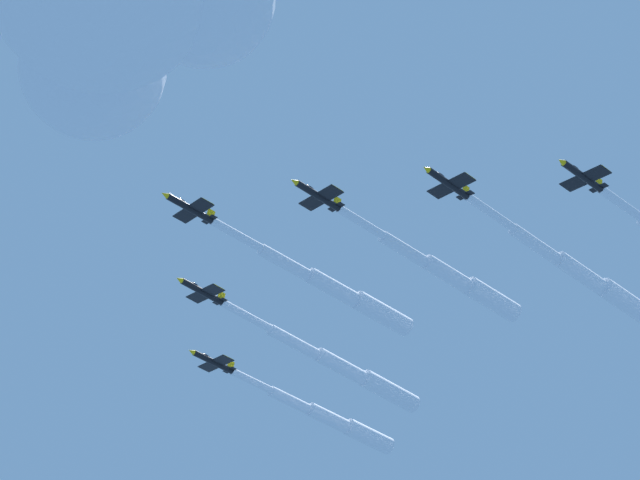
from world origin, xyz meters
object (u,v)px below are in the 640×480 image
jet_port_inner (450,275)px  jet_port_mid (584,275)px  jet_starboard_mid (330,419)px  jet_lead (336,289)px  jet_starboard_inner (345,368)px

jet_port_inner → jet_port_mid: (-9.91, -20.86, 0.03)m
jet_port_mid → jet_starboard_mid: size_ratio=1.13×
jet_lead → jet_starboard_inner: bearing=-30.2°
jet_port_mid → jet_starboard_mid: (58.02, 20.32, 0.64)m
jet_starboard_inner → jet_port_mid: jet_port_mid is taller
jet_port_inner → jet_starboard_mid: jet_starboard_mid is taller
jet_port_inner → jet_lead: bearing=54.6°
jet_lead → jet_port_inner: jet_port_inner is taller
jet_port_mid → jet_starboard_mid: 61.48m
jet_lead → jet_starboard_mid: jet_starboard_mid is taller
jet_starboard_inner → jet_starboard_mid: jet_starboard_mid is taller
jet_starboard_inner → jet_lead: bearing=149.8°
jet_lead → jet_starboard_inner: jet_starboard_inner is taller
jet_lead → jet_starboard_mid: (36.64, -16.70, 0.90)m
jet_starboard_inner → jet_starboard_mid: bearing=-17.1°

